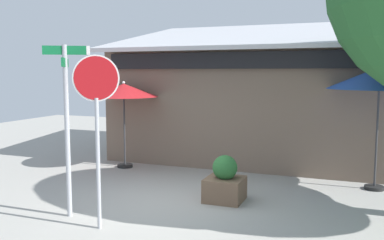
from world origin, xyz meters
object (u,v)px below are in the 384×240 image
object	(u,v)px
street_sign_post	(67,115)
stop_sign	(97,109)
patio_umbrella_royal_blue_center	(380,79)
sidewalk_planter	(225,182)
patio_umbrella_crimson_left	(124,91)

from	to	relation	value
street_sign_post	stop_sign	xyz separation A→B (m)	(0.88, -0.34, 0.17)
patio_umbrella_royal_blue_center	street_sign_post	bearing A→B (deg)	-143.02
sidewalk_planter	patio_umbrella_crimson_left	bearing A→B (deg)	150.60
patio_umbrella_crimson_left	sidewalk_planter	bearing A→B (deg)	-29.40
street_sign_post	patio_umbrella_royal_blue_center	xyz separation A→B (m)	(5.39, 4.06, 0.64)
stop_sign	patio_umbrella_royal_blue_center	world-z (taller)	stop_sign
stop_sign	patio_umbrella_crimson_left	distance (m)	4.77
street_sign_post	sidewalk_planter	distance (m)	3.48
patio_umbrella_royal_blue_center	sidewalk_planter	xyz separation A→B (m)	(-2.96, -2.09, -2.15)
stop_sign	patio_umbrella_crimson_left	bearing A→B (deg)	115.03
street_sign_post	stop_sign	bearing A→B (deg)	-21.10
street_sign_post	stop_sign	distance (m)	0.95
street_sign_post	stop_sign	world-z (taller)	street_sign_post
stop_sign	sidewalk_planter	world-z (taller)	stop_sign
stop_sign	patio_umbrella_crimson_left	size ratio (longest dim) A/B	1.22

